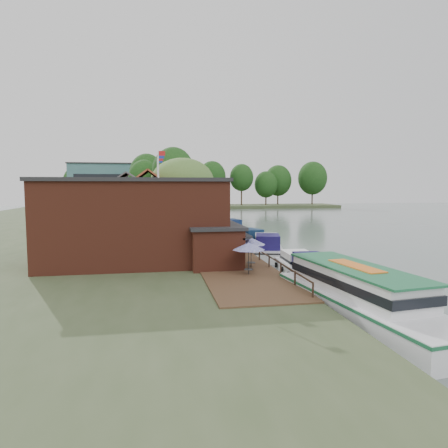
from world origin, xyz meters
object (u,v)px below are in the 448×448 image
umbrella_6 (216,230)px  cruiser_3 (226,226)px  willow (183,196)px  swan (363,304)px  umbrella_3 (231,241)px  pub (159,220)px  umbrella_0 (249,258)px  umbrella_5 (225,234)px  tour_boat (362,294)px  cruiser_1 (267,244)px  umbrella_2 (235,246)px  cottage_c (156,200)px  cottage_b (129,202)px  umbrella_4 (222,238)px  cottage_a (149,205)px  umbrella_1 (251,252)px  cruiser_2 (242,237)px  hotel_block (123,188)px  cruiser_0 (303,264)px

umbrella_6 → cruiser_3: (3.75, 14.20, -1.00)m
willow → swan: (8.94, -32.05, -5.99)m
umbrella_3 → cruiser_3: 24.10m
pub → umbrella_0: size_ratio=8.29×
umbrella_5 → tour_boat: bearing=-80.5°
cruiser_1 → cruiser_3: size_ratio=1.02×
umbrella_2 → cottage_c: bearing=101.0°
umbrella_0 → cottage_b: bearing=108.4°
umbrella_3 → tour_boat: umbrella_3 is taller
umbrella_6 → cottage_b: bearing=131.4°
umbrella_4 → umbrella_0: bearing=-90.5°
cottage_a → umbrella_4: bearing=-51.1°
umbrella_5 → cruiser_1: umbrella_5 is taller
umbrella_3 → swan: umbrella_3 is taller
cottage_a → umbrella_5: size_ratio=3.62×
willow → umbrella_1: 24.43m
cruiser_2 → cruiser_3: size_ratio=0.95×
cottage_b → cruiser_1: bearing=-49.5°
hotel_block → willow: 52.29m
pub → umbrella_3: (6.89, 3.01, -2.36)m
umbrella_3 → umbrella_5: size_ratio=1.02×
umbrella_0 → cruiser_1: size_ratio=0.23×
cottage_c → cruiser_2: bearing=-62.3°
hotel_block → tour_boat: (19.17, -85.21, -5.62)m
swan → cruiser_0: bearing=95.2°
cottage_a → umbrella_3: bearing=-56.6°
umbrella_1 → umbrella_0: bearing=-107.8°
umbrella_5 → umbrella_6: size_ratio=1.00×
cruiser_0 → cruiser_3: 30.57m
pub → cruiser_1: (11.62, 6.72, -3.34)m
hotel_block → swan: (20.44, -83.05, -6.93)m
umbrella_2 → cruiser_1: 8.64m
umbrella_1 → umbrella_6: bearing=91.1°
umbrella_6 → umbrella_2: bearing=-91.1°
pub → cottage_c: (0.00, 34.00, 0.60)m
cruiser_1 → pub: bearing=-135.7°
umbrella_5 → swan: 21.32m
cottage_a → umbrella_1: cottage_a is taller
umbrella_4 → cruiser_1: umbrella_4 is taller
cottage_b → cruiser_1: size_ratio=0.90×
hotel_block → cruiser_2: (18.48, -56.92, -5.94)m
pub → umbrella_3: bearing=23.6°
pub → umbrella_6: (6.94, 12.59, -2.36)m
cruiser_1 → cruiser_2: bearing=113.2°
umbrella_0 → tour_boat: bearing=-58.9°
umbrella_2 → umbrella_6: size_ratio=1.00×
hotel_block → umbrella_0: bearing=-79.4°
willow → hotel_block: bearing=102.7°
umbrella_0 → umbrella_5: same height
cottage_c → cruiser_1: cottage_c is taller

